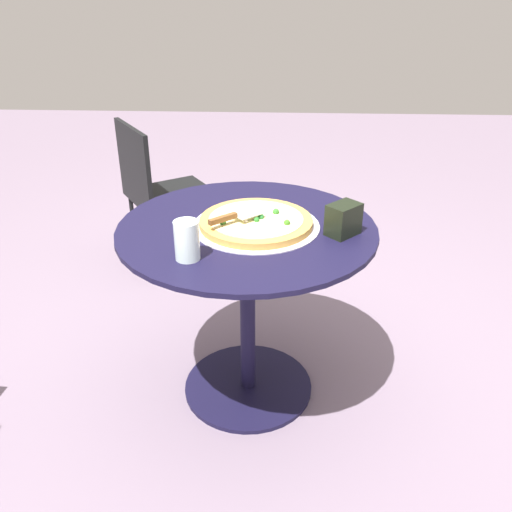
# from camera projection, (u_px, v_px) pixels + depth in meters

# --- Properties ---
(ground_plane) EXTENTS (10.00, 10.00, 0.00)m
(ground_plane) POSITION_uv_depth(u_px,v_px,m) (248.00, 387.00, 2.22)
(ground_plane) COLOR slate
(patio_table) EXTENTS (0.92, 0.92, 0.74)m
(patio_table) POSITION_uv_depth(u_px,v_px,m) (247.00, 276.00, 1.97)
(patio_table) COLOR black
(patio_table) RESTS_ON ground
(pizza_on_tray) EXTENTS (0.45, 0.45, 0.05)m
(pizza_on_tray) POSITION_uv_depth(u_px,v_px,m) (256.00, 222.00, 1.87)
(pizza_on_tray) COLOR silver
(pizza_on_tray) RESTS_ON patio_table
(pizza_server) EXTENTS (0.18, 0.19, 0.02)m
(pizza_server) POSITION_uv_depth(u_px,v_px,m) (235.00, 216.00, 1.82)
(pizza_server) COLOR silver
(pizza_server) RESTS_ON pizza_on_tray
(drinking_cup) EXTENTS (0.08, 0.08, 0.13)m
(drinking_cup) POSITION_uv_depth(u_px,v_px,m) (187.00, 240.00, 1.63)
(drinking_cup) COLOR silver
(drinking_cup) RESTS_ON patio_table
(napkin_dispenser) EXTENTS (0.13, 0.13, 0.11)m
(napkin_dispenser) POSITION_uv_depth(u_px,v_px,m) (343.00, 219.00, 1.79)
(napkin_dispenser) COLOR black
(napkin_dispenser) RESTS_ON patio_table
(patio_chair_near) EXTENTS (0.61, 0.61, 0.84)m
(patio_chair_near) POSITION_uv_depth(u_px,v_px,m) (159.00, 187.00, 2.93)
(patio_chair_near) COLOR black
(patio_chair_near) RESTS_ON ground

